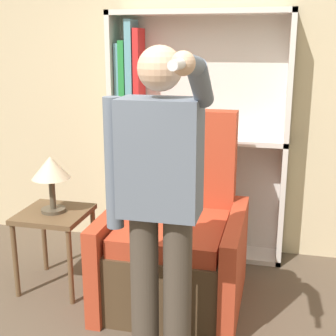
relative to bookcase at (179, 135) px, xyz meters
The scene contains 6 objects.
wall_back 0.42m from the bookcase, 77.26° to the left, with size 8.00×0.06×2.80m.
bookcase is the anchor object (origin of this frame).
armchair 1.00m from the bookcase, 78.94° to the right, with size 0.93×0.93×1.29m.
person_standing 1.58m from the bookcase, 81.24° to the right, with size 0.55×0.78×1.74m.
side_table 1.23m from the bookcase, 130.93° to the right, with size 0.47×0.47×0.58m.
table_lamp 1.12m from the bookcase, 130.93° to the right, with size 0.27×0.27×0.41m.
Camera 1 is at (0.77, -1.83, 1.75)m, focal length 50.00 mm.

